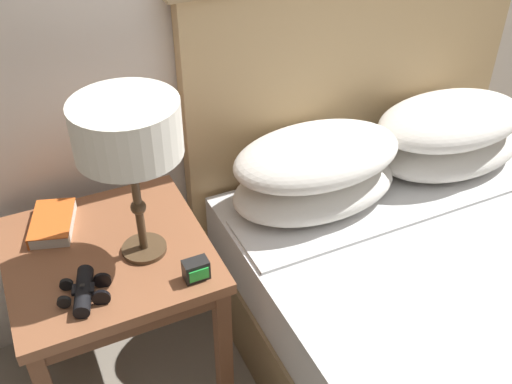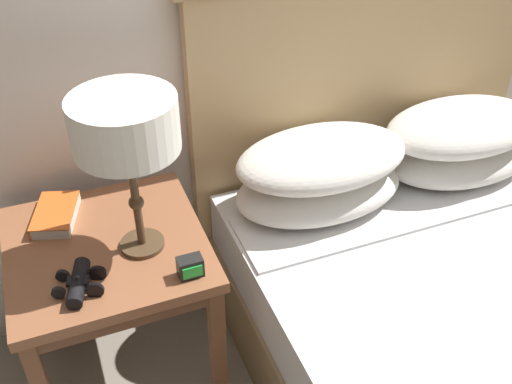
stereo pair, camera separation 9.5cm
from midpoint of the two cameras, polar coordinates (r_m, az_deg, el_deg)
The scene contains 6 objects.
nightstand at distance 1.88m, azimuth -15.14°, elevation -7.25°, with size 0.58×0.58×0.62m.
bed at distance 2.07m, azimuth 18.39°, elevation -11.30°, with size 1.39×1.84×1.25m.
table_lamp at distance 1.56m, azimuth -13.88°, elevation 5.45°, with size 0.28×0.28×0.48m.
book_on_nightstand at distance 1.94m, azimuth -20.20°, elevation -2.81°, with size 0.17×0.22×0.04m.
binoculars_pair at distance 1.68m, azimuth -17.63°, elevation -9.00°, with size 0.15×0.16×0.05m.
alarm_clock at distance 1.66m, azimuth -7.37°, elevation -7.39°, with size 0.07×0.05×0.06m.
Camera 1 is at (-0.82, -0.70, 1.79)m, focal length 42.00 mm.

